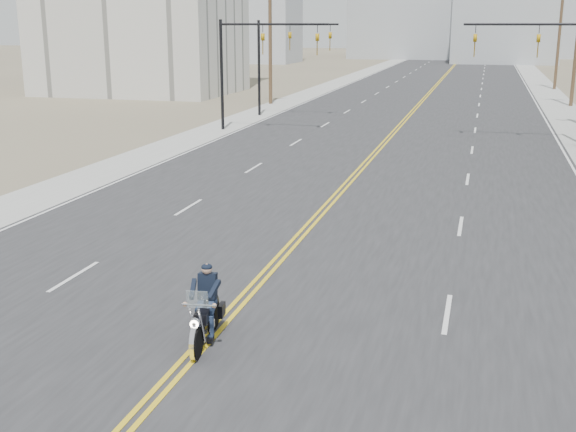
% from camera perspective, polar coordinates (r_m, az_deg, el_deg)
% --- Properties ---
extents(ground_plane, '(400.00, 400.00, 0.00)m').
position_cam_1_polar(ground_plane, '(15.16, -8.06, -11.44)').
color(ground_plane, '#776D56').
rests_on(ground_plane, ground).
extents(road, '(20.00, 200.00, 0.01)m').
position_cam_1_polar(road, '(82.88, 11.54, 9.98)').
color(road, '#303033').
rests_on(road, ground).
extents(sidewalk_left, '(3.00, 200.00, 0.01)m').
position_cam_1_polar(sidewalk_left, '(84.43, 3.62, 10.33)').
color(sidewalk_left, '#A5A5A0').
rests_on(sidewalk_left, ground).
extents(sidewalk_right, '(3.00, 200.00, 0.01)m').
position_cam_1_polar(sidewalk_right, '(82.90, 19.60, 9.43)').
color(sidewalk_right, '#A5A5A0').
rests_on(sidewalk_right, ground).
extents(traffic_mast_left, '(7.10, 0.26, 7.00)m').
position_cam_1_polar(traffic_mast_left, '(46.77, -2.92, 12.73)').
color(traffic_mast_left, black).
rests_on(traffic_mast_left, ground).
extents(traffic_mast_right, '(7.10, 0.26, 7.00)m').
position_cam_1_polar(traffic_mast_right, '(44.59, 20.09, 11.77)').
color(traffic_mast_right, black).
rests_on(traffic_mast_right, ground).
extents(traffic_mast_far, '(6.10, 0.26, 7.00)m').
position_cam_1_polar(traffic_mast_far, '(54.51, -0.58, 12.99)').
color(traffic_mast_far, black).
rests_on(traffic_mast_far, ground).
extents(utility_pole_e, '(2.20, 0.30, 11.00)m').
position_cam_1_polar(utility_pole_e, '(82.72, 20.66, 13.31)').
color(utility_pole_e, brown).
rests_on(utility_pole_e, ground).
extents(utility_pole_left, '(2.20, 0.30, 10.50)m').
position_cam_1_polar(utility_pole_left, '(63.07, -1.42, 13.79)').
color(utility_pole_left, brown).
rests_on(utility_pole_left, ground).
extents(haze_bldg_b, '(18.00, 14.00, 14.00)m').
position_cam_1_polar(haze_bldg_b, '(137.44, 16.82, 14.42)').
color(haze_bldg_b, '#ADB2B7').
rests_on(haze_bldg_b, ground).
extents(haze_bldg_f, '(12.00, 12.00, 16.00)m').
position_cam_1_polar(haze_bldg_f, '(152.87, -6.28, 15.30)').
color(haze_bldg_f, '#ADB2B7').
rests_on(haze_bldg_f, ground).
extents(motorcyclist, '(1.23, 2.29, 1.71)m').
position_cam_1_polar(motorcyclist, '(15.67, -6.61, -7.07)').
color(motorcyclist, black).
rests_on(motorcyclist, ground).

